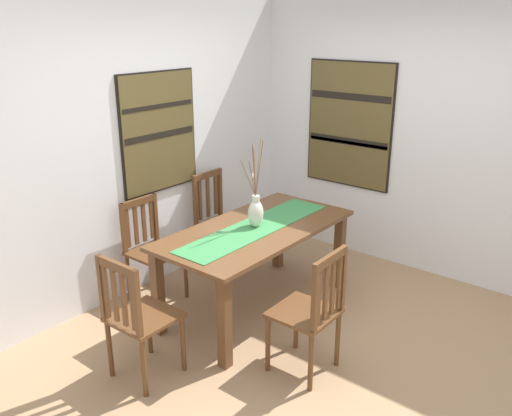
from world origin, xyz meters
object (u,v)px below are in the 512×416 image
at_px(chair_2, 218,220).
at_px(painting_on_back_wall, 159,132).
at_px(chair_0, 151,248).
at_px(painting_on_side_wall, 349,125).
at_px(chair_1, 312,310).
at_px(centerpiece_vase, 256,211).
at_px(chair_3, 137,316).
at_px(dining_table, 256,240).

height_order(chair_2, painting_on_back_wall, painting_on_back_wall).
height_order(chair_0, painting_on_side_wall, painting_on_side_wall).
relative_size(chair_1, chair_2, 0.98).
bearing_deg(centerpiece_vase, chair_3, 179.44).
bearing_deg(dining_table, chair_1, -117.86).
height_order(dining_table, chair_3, chair_3).
height_order(painting_on_back_wall, painting_on_side_wall, painting_on_side_wall).
distance_m(centerpiece_vase, chair_2, 1.01).
bearing_deg(chair_2, painting_on_back_wall, 152.41).
height_order(chair_2, painting_on_side_wall, painting_on_side_wall).
height_order(dining_table, centerpiece_vase, centerpiece_vase).
xyz_separation_m(chair_0, painting_on_back_wall, (0.38, 0.24, 0.95)).
xyz_separation_m(chair_0, chair_3, (-0.83, -0.83, 0.01)).
relative_size(chair_1, chair_3, 1.01).
relative_size(dining_table, painting_on_side_wall, 1.37).
bearing_deg(painting_on_side_wall, dining_table, -177.29).
bearing_deg(chair_0, painting_on_back_wall, 32.52).
relative_size(chair_2, painting_on_back_wall, 0.90).
bearing_deg(centerpiece_vase, painting_on_side_wall, 2.31).
xyz_separation_m(centerpiece_vase, chair_2, (0.43, 0.83, -0.40)).
xyz_separation_m(centerpiece_vase, chair_1, (-0.47, -0.87, -0.40)).
height_order(chair_0, chair_1, chair_1).
xyz_separation_m(chair_1, chair_3, (-0.80, 0.89, -0.00)).
height_order(dining_table, painting_on_side_wall, painting_on_side_wall).
height_order(chair_0, chair_3, chair_3).
height_order(centerpiece_vase, chair_2, centerpiece_vase).
height_order(chair_1, painting_on_side_wall, painting_on_side_wall).
bearing_deg(chair_2, chair_0, 179.07).
distance_m(chair_1, chair_2, 1.92).
bearing_deg(painting_on_side_wall, chair_3, -178.96).
bearing_deg(chair_2, chair_3, -154.34).
distance_m(centerpiece_vase, painting_on_back_wall, 1.20).
bearing_deg(chair_2, painting_on_side_wall, -32.62).
height_order(chair_1, chair_3, chair_1).
bearing_deg(chair_1, centerpiece_vase, 61.96).
distance_m(chair_0, painting_on_side_wall, 2.37).
height_order(dining_table, chair_2, chair_2).
bearing_deg(chair_0, centerpiece_vase, -62.61).
relative_size(chair_0, chair_2, 0.94).
height_order(chair_0, chair_2, chair_2).
height_order(dining_table, chair_0, chair_0).
distance_m(dining_table, chair_3, 1.27).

